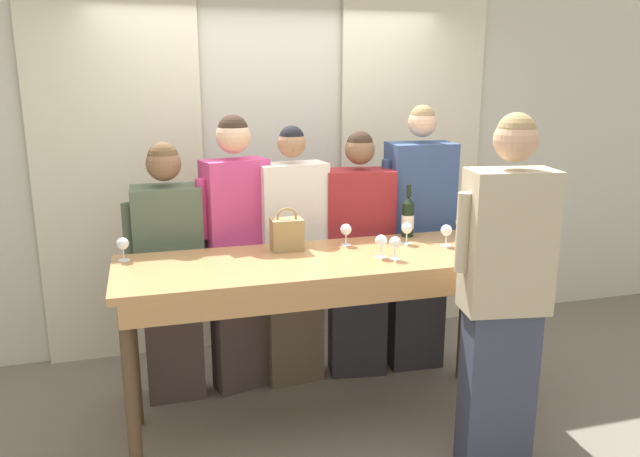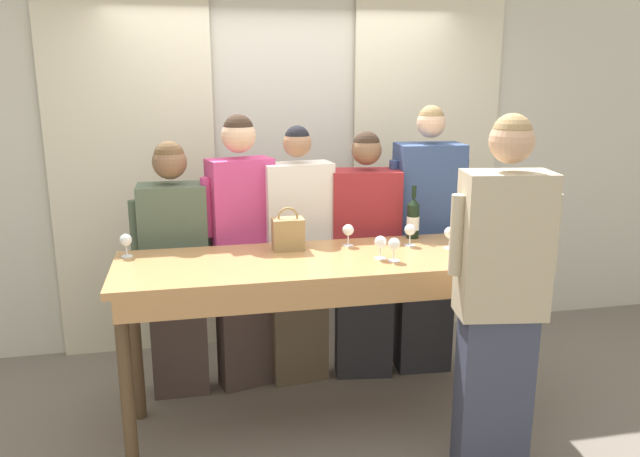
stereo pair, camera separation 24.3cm
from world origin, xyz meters
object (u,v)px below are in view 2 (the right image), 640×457
Objects in this scene: wine_glass_center_left at (467,225)px; wine_glass_center_right at (450,234)px; wine_glass_front_right at (410,231)px; guest_olive_jacket at (176,269)px; wine_bottle at (413,219)px; host_pouring at (500,301)px; guest_navy_coat at (426,241)px; guest_pink_top at (242,249)px; wine_glass_back_left at (126,241)px; guest_striped_shirt at (365,256)px; handbag at (288,233)px; wine_glass_back_right at (348,231)px; wine_glass_front_left at (498,246)px; wine_glass_center_mid at (380,243)px; wine_glass_back_mid at (394,245)px; wine_glass_front_mid at (469,238)px; guest_cream_sweater at (298,256)px; tasting_bar at (324,281)px.

wine_glass_center_left and wine_glass_center_right have the same top height.
wine_glass_front_right is 1.49m from guest_olive_jacket.
wine_bottle is 0.18× the size of host_pouring.
guest_olive_jacket is 1.68m from guest_navy_coat.
wine_bottle is 0.18× the size of guest_pink_top.
wine_glass_back_left is 1.56m from guest_striped_shirt.
guest_pink_top reaches higher than handbag.
wine_glass_front_left is at bearing -33.99° from wine_glass_back_right.
wine_glass_center_mid is 0.08m from wine_glass_back_mid.
wine_glass_back_mid is at bearing -156.56° from wine_glass_center_right.
wine_bottle is at bearing 64.84° from wine_glass_front_right.
handbag is 1.93× the size of wine_glass_back_right.
wine_glass_back_left is 2.04m from host_pouring.
wine_glass_front_right is 1.00× the size of wine_glass_center_right.
wine_glass_front_mid is 1.43m from guest_pink_top.
wine_glass_center_right is 1.02m from guest_cream_sweater.
wine_glass_center_mid is 0.74m from host_pouring.
tasting_bar is 17.44× the size of wine_glass_center_right.
guest_pink_top reaches higher than wine_glass_front_right.
tasting_bar is 1.14m from wine_glass_back_left.
wine_glass_front_mid is 0.14m from wine_glass_center_right.
wine_bottle is 2.52× the size of wine_glass_front_left.
wine_glass_center_right is at bearing 23.44° from wine_glass_back_mid.
wine_glass_front_left and wine_glass_front_mid have the same top height.
wine_glass_center_left and wine_glass_center_mid have the same top height.
wine_glass_back_left is at bearing -126.51° from guest_olive_jacket.
guest_striped_shirt is (1.24, -0.00, 0.01)m from guest_olive_jacket.
wine_glass_center_right and wine_glass_back_left have the same top height.
wine_glass_center_right is 1.72m from guest_olive_jacket.
wine_glass_front_mid is 0.08× the size of guest_cream_sweater.
host_pouring is at bearing -26.33° from wine_glass_back_left.
guest_navy_coat is (-0.11, 0.39, -0.20)m from wine_glass_center_left.
wine_glass_center_mid is at bearing -130.19° from wine_bottle.
tasting_bar is at bearing 175.34° from wine_glass_front_mid.
wine_glass_front_mid is 0.52m from wine_glass_center_mid.
wine_glass_front_left is 1.00× the size of wine_glass_back_mid.
guest_striped_shirt is (0.82, -0.00, -0.10)m from guest_pink_top.
wine_bottle is 1.30× the size of handbag.
wine_glass_center_mid is (0.47, -0.29, -0.01)m from handbag.
wine_glass_front_right is at bearing -122.40° from guest_navy_coat.
wine_glass_front_right is at bearing -171.68° from wine_glass_center_left.
wine_glass_back_left is (-1.85, 0.22, 0.00)m from wine_glass_center_right.
wine_glass_center_mid is 0.08× the size of guest_cream_sweater.
wine_glass_back_mid is (-0.40, -0.17, 0.00)m from wine_glass_center_right.
wine_glass_front_right is 0.55m from guest_striped_shirt.
wine_glass_center_mid is (-0.33, -0.40, -0.03)m from wine_bottle.
wine_glass_center_left is (0.39, 0.06, -0.00)m from wine_glass_front_right.
wine_glass_back_right is (-0.36, 0.07, 0.00)m from wine_glass_front_right.
wine_glass_back_left is 0.52m from guest_olive_jacket.
wine_glass_center_left and wine_glass_back_left have the same top height.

